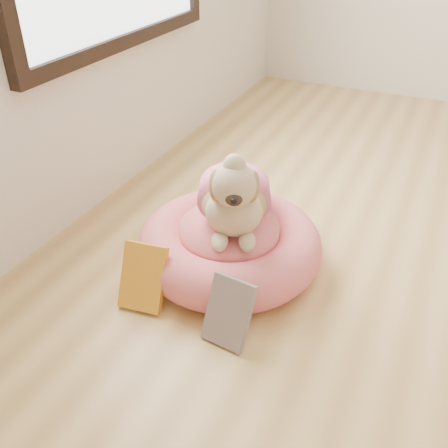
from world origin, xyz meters
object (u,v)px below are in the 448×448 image
at_px(book_yellow, 143,277).
at_px(pet_bed, 230,245).
at_px(dog, 234,182).
at_px(book_white, 229,312).

bearing_deg(book_yellow, pet_bed, 53.98).
height_order(dog, book_white, dog).
relative_size(dog, book_yellow, 2.04).
distance_m(pet_bed, book_white, 0.39).
distance_m(dog, book_yellow, 0.46).
bearing_deg(book_white, dog, 118.52).
relative_size(pet_bed, book_white, 3.12).
relative_size(book_yellow, book_white, 1.04).
height_order(pet_bed, book_yellow, book_yellow).
bearing_deg(book_white, pet_bed, 120.71).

